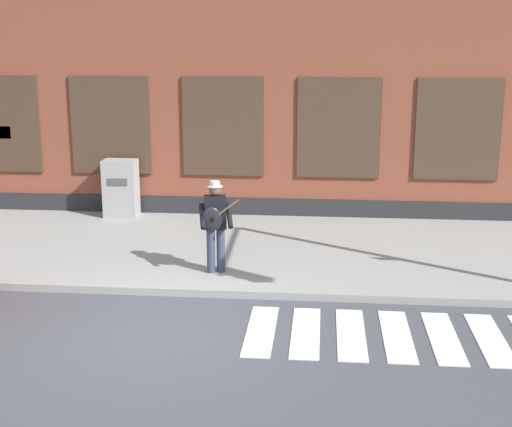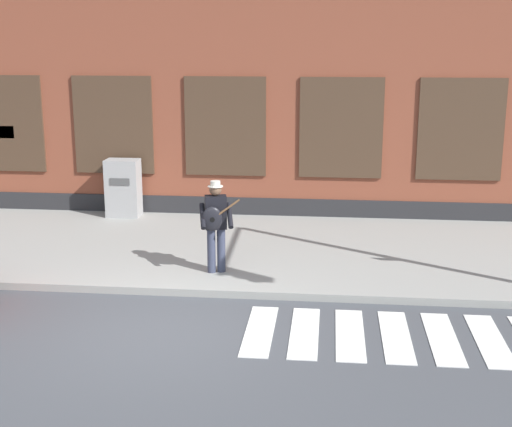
# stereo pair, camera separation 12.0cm
# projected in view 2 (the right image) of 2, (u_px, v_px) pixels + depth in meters

# --- Properties ---
(ground_plane) EXTENTS (160.00, 160.00, 0.00)m
(ground_plane) POSITION_uv_depth(u_px,v_px,m) (160.00, 332.00, 10.61)
(ground_plane) COLOR #424449
(sidewalk) EXTENTS (28.00, 5.32, 0.13)m
(sidewalk) POSITION_uv_depth(u_px,v_px,m) (208.00, 248.00, 14.62)
(sidewalk) COLOR gray
(sidewalk) RESTS_ON ground
(building_backdrop) EXTENTS (28.00, 4.06, 6.16)m
(building_backdrop) POSITION_uv_depth(u_px,v_px,m) (236.00, 85.00, 18.38)
(building_backdrop) COLOR brown
(building_backdrop) RESTS_ON ground
(crosswalk) EXTENTS (5.78, 1.90, 0.01)m
(crosswalk) POSITION_uv_depth(u_px,v_px,m) (442.00, 338.00, 10.38)
(crosswalk) COLOR silver
(crosswalk) RESTS_ON ground
(busker) EXTENTS (0.77, 0.63, 1.68)m
(busker) POSITION_uv_depth(u_px,v_px,m) (215.00, 222.00, 12.68)
(busker) COLOR #33384C
(busker) RESTS_ON sidewalk
(utility_box) EXTENTS (0.78, 0.53, 1.36)m
(utility_box) POSITION_uv_depth(u_px,v_px,m) (123.00, 188.00, 16.81)
(utility_box) COLOR #9E9E9E
(utility_box) RESTS_ON sidewalk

